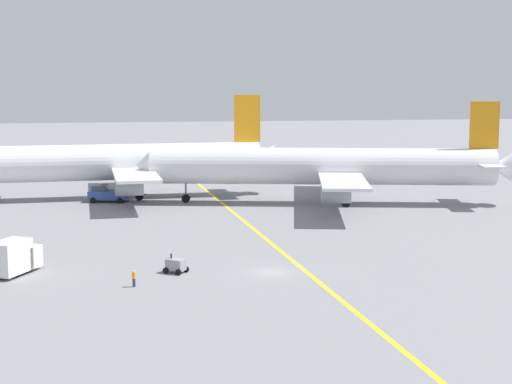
% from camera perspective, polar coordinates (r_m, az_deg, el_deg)
% --- Properties ---
extents(ground_plane, '(600.00, 600.00, 0.00)m').
position_cam_1_polar(ground_plane, '(77.97, 1.14, -5.89)').
color(ground_plane, gray).
extents(taxiway_stripe, '(7.52, 119.82, 0.01)m').
position_cam_1_polar(taxiway_stripe, '(88.06, 1.72, -4.26)').
color(taxiway_stripe, yellow).
rests_on(taxiway_stripe, ground).
extents(airliner_at_gate_left, '(52.85, 40.08, 16.71)m').
position_cam_1_polar(airliner_at_gate_left, '(128.46, -10.05, 2.14)').
color(airliner_at_gate_left, white).
rests_on(airliner_at_gate_left, ground).
extents(airliner_being_pushed, '(58.20, 42.25, 15.92)m').
position_cam_1_polar(airliner_being_pushed, '(121.03, 5.02, 1.85)').
color(airliner_being_pushed, silver).
rests_on(airliner_being_pushed, ground).
extents(pushback_tug, '(9.33, 4.38, 3.00)m').
position_cam_1_polar(pushback_tug, '(125.10, -10.85, -0.14)').
color(pushback_tug, '#2D4C8C').
rests_on(pushback_tug, ground).
extents(gse_gpu_cart_small, '(2.64, 2.55, 1.90)m').
position_cam_1_polar(gse_gpu_cart_small, '(77.83, -5.90, -5.36)').
color(gse_gpu_cart_small, gray).
rests_on(gse_gpu_cart_small, ground).
extents(gse_catering_truck_tall, '(4.83, 6.29, 3.50)m').
position_cam_1_polar(gse_catering_truck_tall, '(80.21, -17.28, -4.57)').
color(gse_catering_truck_tall, silver).
rests_on(gse_catering_truck_tall, ground).
extents(ground_crew_ramp_agent_by_cones, '(0.36, 0.36, 1.59)m').
position_cam_1_polar(ground_crew_ramp_agent_by_cones, '(73.13, -8.95, -6.27)').
color(ground_crew_ramp_agent_by_cones, '#2D3351').
rests_on(ground_crew_ramp_agent_by_cones, ground).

